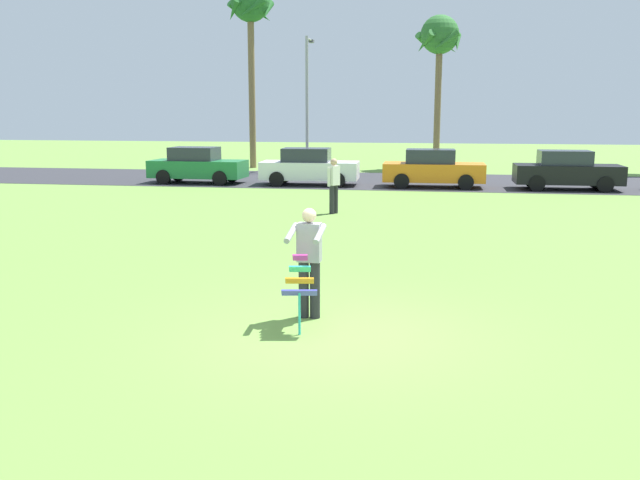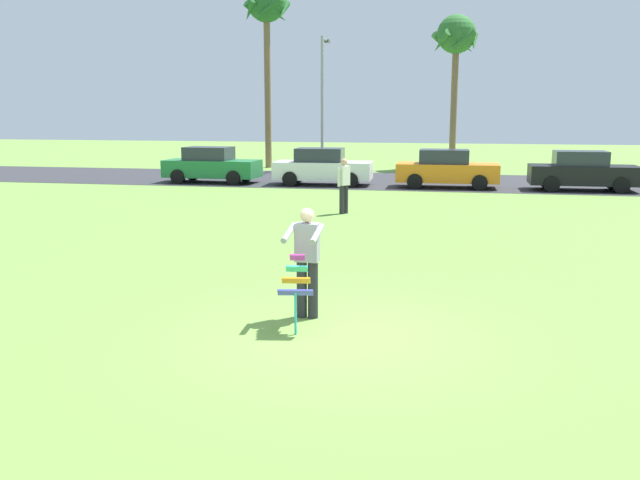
% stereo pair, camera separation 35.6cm
% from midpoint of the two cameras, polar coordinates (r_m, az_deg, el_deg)
% --- Properties ---
extents(ground_plane, '(120.00, 120.00, 0.00)m').
position_cam_midpoint_polar(ground_plane, '(10.00, 2.37, -7.90)').
color(ground_plane, olive).
extents(road_strip, '(120.00, 8.00, 0.01)m').
position_cam_midpoint_polar(road_strip, '(31.81, 8.70, 4.84)').
color(road_strip, '#2D2D33').
rests_on(road_strip, ground).
extents(person_kite_flyer, '(0.56, 0.67, 1.73)m').
position_cam_midpoint_polar(person_kite_flyer, '(10.56, -0.13, -1.54)').
color(person_kite_flyer, '#26262B').
rests_on(person_kite_flyer, ground).
extents(kite_held, '(0.53, 0.68, 1.10)m').
position_cam_midpoint_polar(kite_held, '(9.97, -0.98, -3.57)').
color(kite_held, '#D83399').
rests_on(kite_held, ground).
extents(parked_car_green, '(4.25, 1.94, 1.60)m').
position_cam_midpoint_polar(parked_car_green, '(31.19, -8.69, 6.15)').
color(parked_car_green, '#1E7238').
rests_on(parked_car_green, ground).
extents(parked_car_white, '(4.25, 1.94, 1.60)m').
position_cam_midpoint_polar(parked_car_white, '(29.84, 0.54, 6.07)').
color(parked_car_white, white).
rests_on(parked_car_white, ground).
extents(parked_car_orange, '(4.22, 1.88, 1.60)m').
position_cam_midpoint_polar(parked_car_orange, '(29.31, 10.83, 5.80)').
color(parked_car_orange, orange).
rests_on(parked_car_orange, ground).
extents(parked_car_black, '(4.21, 1.86, 1.60)m').
position_cam_midpoint_polar(parked_car_black, '(29.76, 21.32, 5.33)').
color(parked_car_black, black).
rests_on(parked_car_black, ground).
extents(palm_tree_left_near, '(2.58, 2.71, 10.04)m').
position_cam_midpoint_polar(palm_tree_left_near, '(39.56, -4.20, 18.39)').
color(palm_tree_left_near, brown).
rests_on(palm_tree_left_near, ground).
extents(palm_tree_right_near, '(2.58, 2.71, 8.34)m').
position_cam_midpoint_polar(palm_tree_right_near, '(39.59, 11.52, 15.93)').
color(palm_tree_right_near, brown).
rests_on(palm_tree_right_near, ground).
extents(streetlight_pole, '(0.24, 1.65, 7.00)m').
position_cam_midpoint_polar(streetlight_pole, '(37.00, 0.51, 11.96)').
color(streetlight_pole, '#9E9EA3').
rests_on(streetlight_pole, ground).
extents(person_walker_near, '(0.37, 0.51, 1.73)m').
position_cam_midpoint_polar(person_walker_near, '(21.48, 2.47, 4.67)').
color(person_walker_near, '#26262B').
rests_on(person_walker_near, ground).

